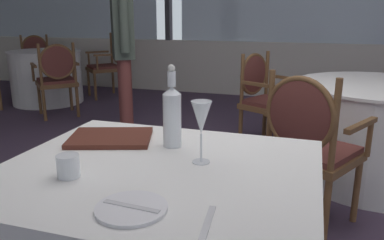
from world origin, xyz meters
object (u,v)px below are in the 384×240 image
Objects in this scene: water_bottle at (172,114)px; menu_book at (111,138)px; dining_chair_0_1 at (57,75)px; water_tumbler at (68,166)px; side_plate at (131,208)px; dining_chair_0_2 at (109,60)px; dining_chair_1_3 at (308,140)px; dining_chair_0_3 at (37,59)px; wine_glass at (201,119)px; dining_chair_1_2 at (264,93)px; diner_person_0 at (123,44)px.

water_bottle reaches higher than menu_book.
dining_chair_0_1 is (-2.25, 2.66, -0.23)m from menu_book.
water_tumbler is 0.08× the size of dining_chair_0_1.
menu_book is (-0.35, 0.52, 0.01)m from side_plate.
side_plate is 4.12m from dining_chair_0_1.
dining_chair_1_3 is at bearing 88.55° from dining_chair_0_2.
dining_chair_0_1 is 1.87m from dining_chair_0_3.
wine_glass reaches higher than dining_chair_1_3.
wine_glass reaches higher than side_plate.
water_tumbler is (-0.30, 0.14, 0.03)m from side_plate.
dining_chair_0_2 is at bearing 175.43° from dining_chair_1_2.
water_bottle is 5.55m from dining_chair_0_3.
side_plate is at bearing -74.16° from menu_book.
dining_chair_0_3 is (-3.59, 3.97, -0.22)m from menu_book.
diner_person_0 reaches higher than dining_chair_0_2.
water_bottle is 0.46m from water_tumbler.
dining_chair_0_2 reaches higher than dining_chair_1_2.
dining_chair_0_1 is at bearing 87.40° from dining_chair_1_3.
dining_chair_0_2 reaches higher than water_tumbler.
dining_chair_0_2 is 0.58× the size of diner_person_0.
wine_glass is 2.80m from diner_person_0.
wine_glass is 0.24× the size of dining_chair_0_1.
wine_glass reaches higher than water_tumbler.
diner_person_0 is at bearing 77.81° from dining_chair_0_2.
dining_chair_1_3 is at bearing -166.41° from dining_chair_0_1.
water_bottle is at bearing 98.24° from side_plate.
menu_book is at bearing -178.31° from water_bottle.
wine_glass is at bearing 177.95° from dining_chair_0_1.
water_tumbler is at bearing -99.65° from menu_book.
diner_person_0 reaches higher than dining_chair_0_1.
dining_chair_0_1 is at bearing 133.52° from water_bottle.
dining_chair_0_2 reaches higher than menu_book.
water_bottle is 0.35× the size of dining_chair_0_1.
menu_book is 1.20m from dining_chair_1_3.
menu_book is (-0.28, -0.01, -0.12)m from water_bottle.
menu_book is 0.34× the size of dining_chair_0_2.
dining_chair_1_3 reaches higher than menu_book.
water_bottle is at bearing 176.51° from dining_chair_1_3.
dining_chair_1_3 is (0.80, 0.87, -0.21)m from menu_book.
water_bottle is 3.68m from dining_chair_0_1.
dining_chair_0_2 is 1.05× the size of dining_chair_0_3.
menu_book is at bearing 73.64° from dining_chair_0_2.
dining_chair_0_1 is at bearing 129.22° from side_plate.
dining_chair_0_2 is (-0.02, 1.33, 0.03)m from dining_chair_0_1.
water_bottle is 0.21m from wine_glass.
dining_chair_0_2 is 4.38m from dining_chair_1_3.
wine_glass is at bearing -40.28° from water_bottle.
water_tumbler is 0.08× the size of dining_chair_0_3.
menu_book is 0.35× the size of dining_chair_1_3.
diner_person_0 is at bearing 113.64° from water_tumbler.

